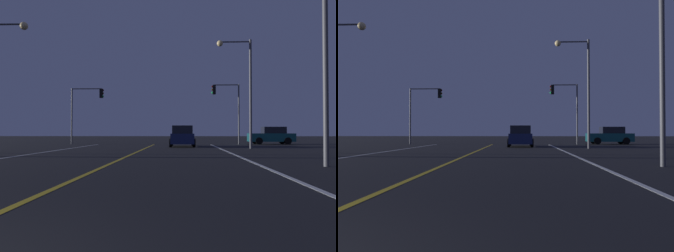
# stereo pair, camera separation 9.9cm
# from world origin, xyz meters

# --- Properties ---
(lane_edge_right) EXTENTS (0.16, 36.16, 0.01)m
(lane_edge_right) POSITION_xyz_m (5.39, 12.08, 0.00)
(lane_edge_right) COLOR silver
(lane_edge_right) RESTS_ON ground
(lane_center_divider) EXTENTS (0.16, 36.16, 0.01)m
(lane_center_divider) POSITION_xyz_m (0.00, 12.08, 0.00)
(lane_center_divider) COLOR gold
(lane_center_divider) RESTS_ON ground
(car_ahead_far) EXTENTS (2.02, 4.30, 1.70)m
(car_ahead_far) POSITION_xyz_m (2.69, 25.50, 0.82)
(car_ahead_far) COLOR black
(car_ahead_far) RESTS_ON ground
(car_crossing_side) EXTENTS (4.30, 2.02, 1.70)m
(car_crossing_side) POSITION_xyz_m (11.42, 31.37, 0.82)
(car_crossing_side) COLOR black
(car_crossing_side) RESTS_ON ground
(traffic_light_near_right) EXTENTS (2.68, 0.36, 5.79)m
(traffic_light_near_right) POSITION_xyz_m (6.93, 30.66, 4.25)
(traffic_light_near_right) COLOR #4C4C51
(traffic_light_near_right) RESTS_ON ground
(traffic_light_near_left) EXTENTS (3.24, 0.36, 5.48)m
(traffic_light_near_left) POSITION_xyz_m (-6.62, 30.66, 4.08)
(traffic_light_near_left) COLOR #4C4C51
(traffic_light_near_left) RESTS_ON ground
(street_lamp_right_near) EXTENTS (2.79, 0.44, 7.10)m
(street_lamp_right_near) POSITION_xyz_m (6.83, 9.88, 4.63)
(street_lamp_right_near) COLOR #4C4C51
(street_lamp_right_near) RESTS_ON ground
(street_lamp_left_mid) EXTENTS (1.89, 0.44, 7.22)m
(street_lamp_left_mid) POSITION_xyz_m (-7.11, 16.12, 4.63)
(street_lamp_left_mid) COLOR #4C4C51
(street_lamp_left_mid) RESTS_ON ground
(street_lamp_right_far) EXTENTS (2.48, 0.44, 7.79)m
(street_lamp_right_far) POSITION_xyz_m (6.97, 22.29, 4.99)
(street_lamp_right_far) COLOR #4C4C51
(street_lamp_right_far) RESTS_ON ground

